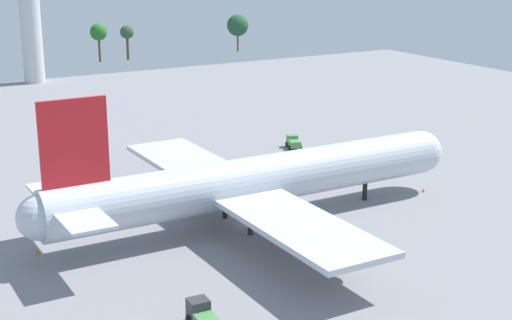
{
  "coord_description": "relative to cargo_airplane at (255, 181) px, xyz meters",
  "views": [
    {
      "loc": [
        -48.16,
        -83.71,
        36.35
      ],
      "look_at": [
        0.0,
        0.0,
        8.73
      ],
      "focal_mm": 53.41,
      "sensor_mm": 36.0,
      "label": 1
    }
  ],
  "objects": [
    {
      "name": "tree_line_backdrop",
      "position": [
        19.68,
        149.2,
        3.34
      ],
      "size": [
        138.72,
        7.43,
        14.02
      ],
      "color": "#51381E",
      "rests_on": "ground_plane"
    },
    {
      "name": "maintenance_van",
      "position": [
        -18.8,
        -22.57,
        -4.69
      ],
      "size": [
        2.68,
        5.04,
        2.38
      ],
      "color": "#333338",
      "rests_on": "ground_plane"
    },
    {
      "name": "ground_plane",
      "position": [
        0.21,
        -0.0,
        -5.83
      ],
      "size": [
        253.4,
        253.4,
        0.0
      ],
      "primitive_type": "plane",
      "color": "gray"
    },
    {
      "name": "safety_cone_tail",
      "position": [
        -28.3,
        3.62,
        -5.45
      ],
      "size": [
        0.52,
        0.52,
        0.75
      ],
      "primitive_type": "cone",
      "color": "orange",
      "rests_on": "ground_plane"
    },
    {
      "name": "cargo_airplane",
      "position": [
        0.0,
        0.0,
        0.0
      ],
      "size": [
        63.35,
        55.52,
        19.39
      ],
      "color": "silver",
      "rests_on": "ground_plane"
    },
    {
      "name": "safety_cone_nose",
      "position": [
        28.72,
        -1.42,
        -5.52
      ],
      "size": [
        0.43,
        0.43,
        0.61
      ],
      "primitive_type": "cone",
      "color": "orange",
      "rests_on": "ground_plane"
    },
    {
      "name": "cargo_loader",
      "position": [
        25.43,
        30.04,
        -4.71
      ],
      "size": [
        3.44,
        4.5,
        2.19
      ],
      "color": "#4C8C4C",
      "rests_on": "ground_plane"
    }
  ]
}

